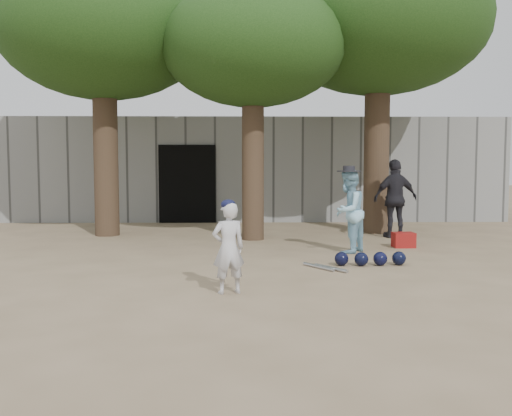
{
  "coord_description": "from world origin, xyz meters",
  "views": [
    {
      "loc": [
        0.41,
        -8.33,
        1.68
      ],
      "look_at": [
        0.6,
        1.0,
        0.95
      ],
      "focal_mm": 40.0,
      "sensor_mm": 36.0,
      "label": 1
    }
  ],
  "objects_px": {
    "spectator_dark": "(395,199)",
    "red_bag": "(404,240)",
    "boy_player": "(228,248)",
    "spectator_blue": "(348,211)"
  },
  "relations": [
    {
      "from": "spectator_blue",
      "to": "red_bag",
      "type": "distance_m",
      "value": 1.53
    },
    {
      "from": "spectator_blue",
      "to": "spectator_dark",
      "type": "relative_size",
      "value": 0.88
    },
    {
      "from": "spectator_blue",
      "to": "red_bag",
      "type": "height_order",
      "value": "spectator_blue"
    },
    {
      "from": "spectator_dark",
      "to": "spectator_blue",
      "type": "bearing_deg",
      "value": 43.28
    },
    {
      "from": "boy_player",
      "to": "red_bag",
      "type": "bearing_deg",
      "value": -148.96
    },
    {
      "from": "spectator_dark",
      "to": "red_bag",
      "type": "height_order",
      "value": "spectator_dark"
    },
    {
      "from": "spectator_dark",
      "to": "red_bag",
      "type": "distance_m",
      "value": 1.71
    },
    {
      "from": "spectator_blue",
      "to": "spectator_dark",
      "type": "bearing_deg",
      "value": -178.52
    },
    {
      "from": "spectator_blue",
      "to": "spectator_dark",
      "type": "height_order",
      "value": "spectator_dark"
    },
    {
      "from": "spectator_blue",
      "to": "boy_player",
      "type": "bearing_deg",
      "value": 2.56
    }
  ]
}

